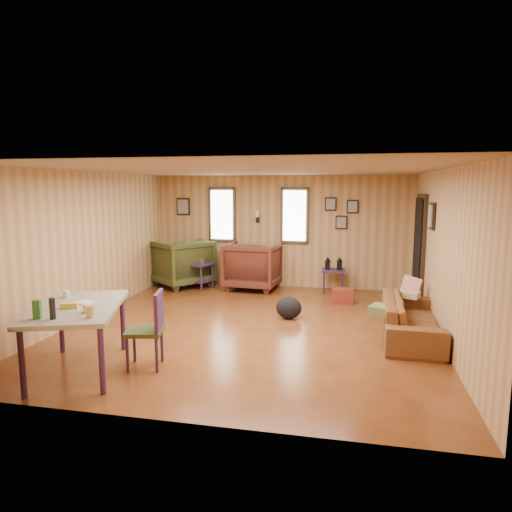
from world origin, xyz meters
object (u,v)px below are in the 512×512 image
at_px(end_table, 199,271).
at_px(side_table, 333,268).
at_px(sofa, 411,312).
at_px(recliner_brown, 253,263).
at_px(recliner_green, 181,261).
at_px(dining_table, 77,312).

height_order(end_table, side_table, side_table).
xyz_separation_m(sofa, recliner_brown, (-2.89, 2.64, 0.17)).
height_order(recliner_green, end_table, recliner_green).
bearing_deg(recliner_brown, side_table, -175.92).
bearing_deg(side_table, recliner_green, -179.51).
relative_size(recliner_green, side_table, 1.52).
height_order(side_table, dining_table, dining_table).
distance_m(sofa, recliner_green, 5.19).
bearing_deg(end_table, recliner_green, 160.83).
distance_m(recliner_brown, side_table, 1.68).
bearing_deg(recliner_green, end_table, 108.55).
bearing_deg(side_table, end_table, -176.28).
bearing_deg(sofa, dining_table, 119.83).
distance_m(sofa, end_table, 4.73).
xyz_separation_m(recliner_green, dining_table, (0.53, -4.69, 0.16)).
bearing_deg(recliner_brown, dining_table, 81.54).
height_order(recliner_green, dining_table, recliner_green).
relative_size(recliner_brown, end_table, 1.65).
bearing_deg(side_table, recliner_brown, 179.87).
height_order(sofa, recliner_green, recliner_green).
xyz_separation_m(end_table, side_table, (2.83, 0.18, 0.13)).
xyz_separation_m(recliner_green, side_table, (3.28, 0.03, -0.06)).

